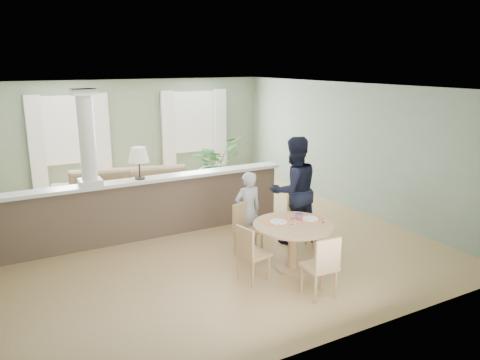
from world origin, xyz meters
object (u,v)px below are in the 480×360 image
man_person (294,190)px  child_person (248,210)px  chair_far_boy (246,226)px  chair_side (250,251)px  chair_far_man (300,219)px  houseplant (217,164)px  chair_near (323,265)px  dining_table (293,233)px  sofa (131,194)px

man_person → child_person: bearing=-5.4°
chair_far_boy → chair_side: chair_far_boy is taller
chair_side → child_person: (0.61, 1.14, 0.20)m
chair_far_boy → chair_far_man: chair_far_man is taller
man_person → chair_far_man: bearing=88.4°
houseplant → chair_far_man: houseplant is taller
child_person → chair_near: bearing=91.2°
houseplant → chair_side: 4.98m
chair_far_man → man_person: bearing=97.7°
houseplant → dining_table: size_ratio=1.13×
sofa → man_person: (2.11, -2.81, 0.48)m
houseplant → chair_side: houseplant is taller
dining_table → chair_near: size_ratio=1.38×
sofa → houseplant: 2.55m
chair_far_boy → chair_far_man: (0.97, -0.18, 0.02)m
chair_side → houseplant: bearing=-31.9°
chair_side → child_person: bearing=-39.6°
chair_far_man → child_person: (-0.82, 0.37, 0.17)m
houseplant → chair_far_man: bearing=-94.5°
dining_table → chair_near: chair_near is taller
sofa → houseplant: bearing=33.3°
chair_side → chair_far_man: bearing=-73.3°
houseplant → dining_table: 4.70m
houseplant → man_person: bearing=-94.4°
sofa → chair_far_boy: 3.07m
sofa → chair_far_boy: (1.11, -2.87, 0.01)m
houseplant → dining_table: bearing=-101.6°
sofa → dining_table: (1.45, -3.75, 0.13)m
chair_near → man_person: bearing=-110.7°
dining_table → chair_far_man: bearing=47.8°
houseplant → child_person: size_ratio=1.03×
houseplant → chair_far_boy: size_ratio=1.61×
sofa → man_person: size_ratio=1.68×
chair_far_man → child_person: bearing=168.5°
chair_far_man → dining_table: bearing=-119.2°
dining_table → man_person: 1.21m
dining_table → child_person: 1.10m
chair_side → man_person: (1.45, 1.00, 0.47)m
chair_far_man → man_person: 0.51m
chair_side → man_person: size_ratio=0.45×
houseplant → chair_far_boy: (-1.28, -3.72, -0.22)m
chair_far_man → chair_side: 1.62m
sofa → chair_far_boy: bearing=-55.1°
dining_table → chair_side: 0.80m
houseplant → dining_table: houseplant is taller
chair_far_boy → chair_side: bearing=-135.2°
chair_far_boy → chair_near: bearing=-104.7°
dining_table → child_person: child_person is taller
sofa → chair_far_man: bearing=-41.9°
dining_table → man_person: size_ratio=0.65×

